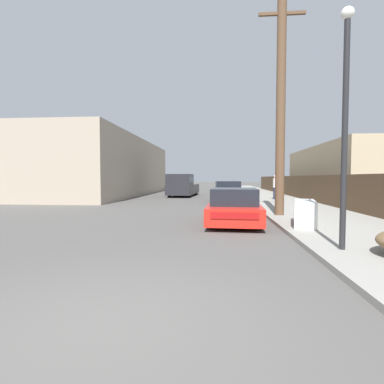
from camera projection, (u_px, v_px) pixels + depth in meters
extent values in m
plane|color=#4F4C49|center=(100.00, 328.00, 3.20)|extent=(220.00, 220.00, 0.00)
cube|color=gray|center=(264.00, 196.00, 26.13)|extent=(4.20, 63.00, 0.12)
cube|color=silver|center=(305.00, 213.00, 9.40)|extent=(1.04, 1.92, 0.75)
cube|color=white|center=(305.00, 201.00, 9.39)|extent=(1.00, 1.84, 0.03)
cube|color=#333335|center=(310.00, 199.00, 9.86)|extent=(0.08, 0.20, 0.02)
cube|color=gray|center=(304.00, 200.00, 9.66)|extent=(0.64, 0.22, 0.01)
cube|color=gray|center=(305.00, 201.00, 9.13)|extent=(0.64, 0.22, 0.01)
cube|color=red|center=(234.00, 211.00, 10.77)|extent=(1.98, 4.35, 0.55)
cube|color=black|center=(234.00, 196.00, 10.36)|extent=(1.63, 2.12, 0.55)
cube|color=#B21414|center=(235.00, 216.00, 8.63)|extent=(1.40, 0.09, 0.19)
cylinder|color=black|center=(214.00, 210.00, 12.18)|extent=(0.23, 0.64, 0.63)
cylinder|color=black|center=(253.00, 210.00, 11.98)|extent=(0.23, 0.64, 0.63)
cylinder|color=black|center=(210.00, 218.00, 9.56)|extent=(0.23, 0.64, 0.63)
cylinder|color=black|center=(259.00, 219.00, 9.36)|extent=(0.23, 0.64, 0.63)
cube|color=black|center=(227.00, 194.00, 20.04)|extent=(1.96, 4.14, 0.70)
cube|color=black|center=(228.00, 185.00, 19.85)|extent=(1.64, 2.34, 0.55)
cube|color=#B21414|center=(230.00, 194.00, 17.98)|extent=(1.42, 0.08, 0.24)
cylinder|color=black|center=(215.00, 196.00, 21.35)|extent=(0.22, 0.67, 0.66)
cylinder|color=black|center=(237.00, 196.00, 21.27)|extent=(0.22, 0.67, 0.66)
cylinder|color=black|center=(216.00, 198.00, 18.83)|extent=(0.22, 0.67, 0.66)
cylinder|color=black|center=(241.00, 198.00, 18.75)|extent=(0.22, 0.67, 0.66)
cube|color=#232328|center=(184.00, 189.00, 26.50)|extent=(2.39, 5.98, 0.82)
cube|color=#232328|center=(180.00, 180.00, 24.86)|extent=(2.05, 2.76, 0.91)
cube|color=black|center=(180.00, 179.00, 24.86)|extent=(2.09, 2.71, 0.50)
cylinder|color=black|center=(190.00, 193.00, 24.58)|extent=(0.31, 0.80, 0.79)
cylinder|color=black|center=(170.00, 192.00, 24.84)|extent=(0.31, 0.80, 0.79)
cylinder|color=black|center=(196.00, 191.00, 28.17)|extent=(0.31, 0.80, 0.79)
cylinder|color=black|center=(179.00, 191.00, 28.43)|extent=(0.31, 0.80, 0.79)
cylinder|color=brown|center=(281.00, 105.00, 11.84)|extent=(0.36, 0.36, 8.78)
cube|color=brown|center=(282.00, 14.00, 11.68)|extent=(1.80, 0.12, 0.12)
cylinder|color=#232326|center=(345.00, 137.00, 6.14)|extent=(0.12, 0.12, 4.68)
sphere|color=white|center=(348.00, 13.00, 6.02)|extent=(0.26, 0.26, 0.26)
cube|color=brown|center=(297.00, 187.00, 22.59)|extent=(0.08, 37.82, 1.65)
cube|color=tan|center=(109.00, 168.00, 28.52)|extent=(7.00, 21.72, 5.16)
cube|color=tan|center=(349.00, 172.00, 24.31)|extent=(6.00, 14.79, 4.15)
cylinder|color=#282D42|center=(275.00, 193.00, 20.81)|extent=(0.28, 0.28, 0.81)
cylinder|color=beige|center=(275.00, 183.00, 20.78)|extent=(0.34, 0.34, 0.64)
sphere|color=#DBB293|center=(275.00, 177.00, 20.75)|extent=(0.24, 0.24, 0.24)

